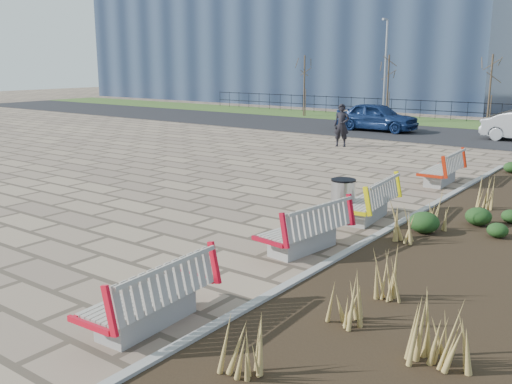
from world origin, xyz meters
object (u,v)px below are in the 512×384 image
Objects in this scene: car_blue at (377,117)px; lamp_west at (385,72)px; bench_d at (440,168)px; pedestrian at (342,125)px; bench_a at (147,293)px; litter_bin at (343,200)px; bench_b at (303,226)px; bench_c at (366,199)px.

lamp_west reaches higher than car_blue.
bench_d is 1.13× the size of pedestrian.
bench_a is 24.42m from car_blue.
litter_bin is at bearing -96.76° from bench_d.
pedestrian is at bearing 118.63° from litter_bin.
bench_a is 6.52m from litter_bin.
bench_b is at bearing -159.07° from car_blue.
car_blue is at bearing 84.21° from pedestrian.
bench_a is 0.35× the size of lamp_west.
litter_bin is 0.52× the size of pedestrian.
bench_c is 0.57m from litter_bin.
pedestrian is 0.43× the size of car_blue.
bench_d is 0.48× the size of car_blue.
pedestrian is at bearing 137.77° from bench_d.
lamp_west is at bearing 20.12° from car_blue.
bench_c is 0.48× the size of car_blue.
bench_c is 5.03m from bench_d.
bench_b is 2.43m from litter_bin.
bench_a is 11.94m from bench_d.
lamp_west reaches higher than litter_bin.
bench_d is 13.54m from car_blue.
bench_a is at bearing -71.92° from lamp_west.
pedestrian is 6.29m from car_blue.
pedestrian reaches higher than car_blue.
pedestrian is (-6.19, 12.99, 0.43)m from bench_b.
pedestrian reaches higher than bench_b.
bench_c is at bearing -66.47° from lamp_west.
bench_d is at bearing 85.06° from bench_c.
car_blue is (-1.21, 6.17, -0.17)m from pedestrian.
car_blue is (-6.99, 16.76, 0.28)m from litter_bin.
bench_a is 29.12m from lamp_west.
bench_b is 14.40m from pedestrian.
lamp_west is at bearing 105.28° from bench_a.
bench_b is 20.54m from car_blue.
bench_a is at bearing -86.38° from litter_bin.
lamp_west is at bearing 117.51° from bench_d.
bench_c is 22.68m from lamp_west.
bench_b is 1.13× the size of pedestrian.
bench_b is 7.83m from bench_d.
pedestrian reaches higher than bench_d.
bench_b is at bearing -69.01° from lamp_west.
bench_a and bench_b have the same top height.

